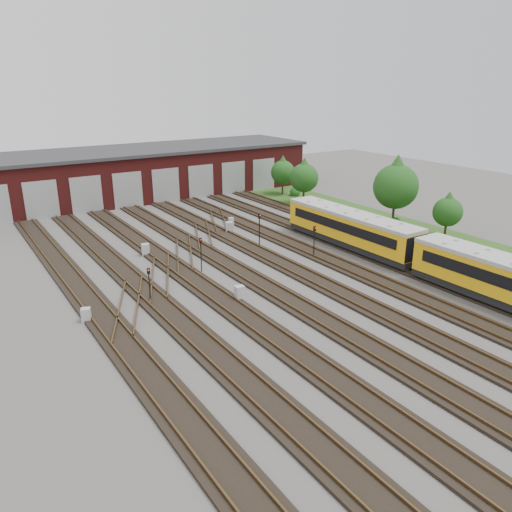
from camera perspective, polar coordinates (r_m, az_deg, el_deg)
ground at (r=36.31m, az=7.23°, el=-4.96°), size 120.00×120.00×0.00m
track_network at (r=36.58m, az=6.44°, el=-4.56°), size 30.40×70.00×0.33m
maintenance_shed at (r=69.49m, az=-14.59°, el=9.13°), size 51.00×12.50×6.35m
grass_verge at (r=55.72m, az=15.66°, el=3.21°), size 8.00×55.00×0.05m
signal_mast_0 at (r=35.67m, az=-12.11°, el=-2.78°), size 0.24×0.23×2.62m
signal_mast_1 at (r=40.79m, az=-6.31°, el=0.65°), size 0.25×0.24×2.91m
signal_mast_2 at (r=44.12m, az=6.68°, el=2.10°), size 0.25×0.23×2.90m
signal_mast_3 at (r=46.74m, az=0.39°, el=3.47°), size 0.27×0.26×3.23m
relay_cabinet_0 at (r=34.48m, az=-18.85°, el=-6.41°), size 0.73×0.68×0.97m
relay_cabinet_1 at (r=45.84m, az=-12.51°, el=0.71°), size 0.75×0.67×1.10m
relay_cabinet_2 at (r=35.79m, az=-1.89°, el=-4.25°), size 0.68×0.58×1.07m
relay_cabinet_3 at (r=54.22m, az=-2.87°, el=3.94°), size 0.56×0.48×0.88m
relay_cabinet_4 at (r=51.64m, az=-3.10°, el=3.29°), size 0.84×0.78×1.13m
tree_0 at (r=63.29m, az=5.53°, el=9.26°), size 3.59×3.59×5.95m
tree_1 at (r=68.90m, az=3.09°, el=9.84°), size 3.25×3.25×5.38m
tree_2 at (r=54.50m, az=15.74°, el=8.24°), size 4.69×4.69×7.77m
tree_3 at (r=52.49m, az=21.10°, el=5.09°), size 2.88×2.88×4.77m
bush_0 at (r=50.09m, az=21.72°, el=1.56°), size 1.42×1.42×1.42m
bush_1 at (r=55.06m, az=15.60°, el=3.77°), size 1.42×1.42×1.42m
bush_2 at (r=68.63m, az=4.48°, el=7.43°), size 1.38×1.38×1.38m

